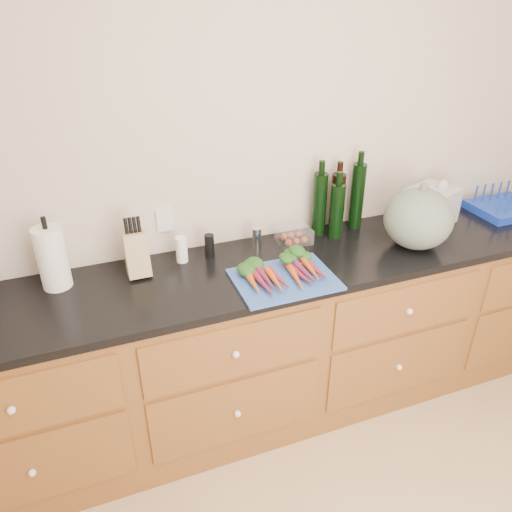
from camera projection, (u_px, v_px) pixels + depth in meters
name	position (u px, v px, depth m)	size (l,w,h in m)	color
wall_back	(276.00, 168.00, 2.55)	(4.10, 0.05, 2.60)	beige
cabinets	(297.00, 337.00, 2.70)	(3.60, 0.64, 0.90)	brown
countertop	(300.00, 262.00, 2.47)	(3.64, 0.62, 0.04)	black
cutting_board	(284.00, 279.00, 2.28)	(0.46, 0.35, 0.01)	#2D56AC
carrots	(281.00, 270.00, 2.30)	(0.37, 0.27, 0.05)	#CC5918
squash	(418.00, 219.00, 2.50)	(0.34, 0.34, 0.31)	#536353
paper_towel	(52.00, 258.00, 2.17)	(0.13, 0.13, 0.29)	white
knife_block	(137.00, 254.00, 2.29)	(0.10, 0.10, 0.21)	tan
grinder_salt	(182.00, 250.00, 2.41)	(0.06, 0.06, 0.13)	white
grinder_pepper	(209.00, 246.00, 2.45)	(0.05, 0.05, 0.12)	black
canister_chrome	(256.00, 238.00, 2.53)	(0.05, 0.05, 0.11)	white
tomato_box	(294.00, 235.00, 2.59)	(0.17, 0.13, 0.08)	white
bottles	(338.00, 203.00, 2.65)	(0.30, 0.15, 0.36)	black
grocery_bag	(430.00, 206.00, 2.77)	(0.27, 0.22, 0.20)	silver
dish_rack	(505.00, 206.00, 2.93)	(0.37, 0.30, 0.15)	#1435B0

